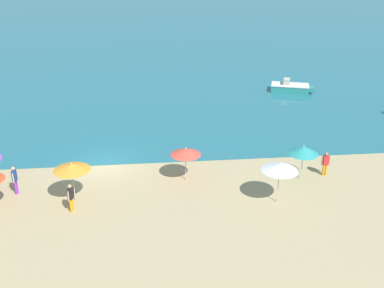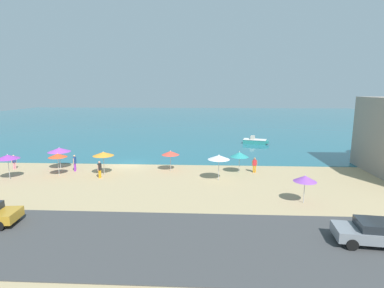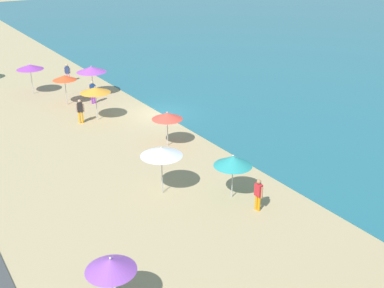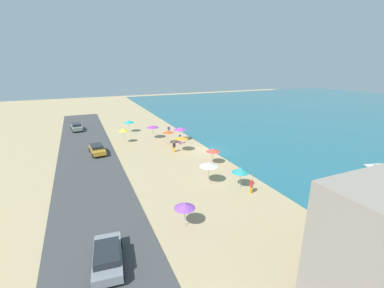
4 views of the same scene
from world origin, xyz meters
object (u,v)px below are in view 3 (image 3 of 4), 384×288
at_px(beach_umbrella_5, 91,69).
at_px(beach_umbrella_8, 64,78).
at_px(bather_2, 258,193).
at_px(bather_3, 93,91).
at_px(beach_umbrella_0, 233,161).
at_px(bather_0, 80,110).
at_px(beach_umbrella_9, 95,90).
at_px(beach_umbrella_7, 167,116).
at_px(beach_umbrella_6, 30,67).
at_px(beach_umbrella_3, 111,265).
at_px(beach_umbrella_2, 161,152).
at_px(bather_1, 67,72).

height_order(beach_umbrella_5, beach_umbrella_8, beach_umbrella_5).
bearing_deg(bather_2, bather_3, -178.62).
bearing_deg(bather_3, beach_umbrella_5, 158.04).
xyz_separation_m(beach_umbrella_0, bather_0, (-14.06, -2.55, -1.04)).
bearing_deg(beach_umbrella_9, beach_umbrella_7, 15.80).
height_order(beach_umbrella_7, beach_umbrella_9, beach_umbrella_9).
bearing_deg(beach_umbrella_0, bather_0, -169.74).
distance_m(beach_umbrella_0, beach_umbrella_8, 18.62).
bearing_deg(bather_3, beach_umbrella_6, -147.99).
relative_size(beach_umbrella_3, beach_umbrella_8, 0.95).
distance_m(beach_umbrella_2, beach_umbrella_6, 20.55).
height_order(beach_umbrella_0, beach_umbrella_9, beach_umbrella_9).
bearing_deg(beach_umbrella_2, beach_umbrella_7, 147.32).
bearing_deg(beach_umbrella_0, bather_2, 9.68).
bearing_deg(bather_3, bather_0, -33.38).
bearing_deg(bather_2, beach_umbrella_6, -171.43).
bearing_deg(beach_umbrella_3, beach_umbrella_5, 159.51).
relative_size(beach_umbrella_3, bather_0, 1.32).
height_order(beach_umbrella_3, bather_1, beach_umbrella_3).
height_order(beach_umbrella_0, beach_umbrella_2, beach_umbrella_2).
xyz_separation_m(beach_umbrella_7, bather_0, (-6.72, -3.10, -1.00)).
height_order(beach_umbrella_9, bather_1, beach_umbrella_9).
distance_m(beach_umbrella_3, beach_umbrella_8, 23.53).
relative_size(beach_umbrella_5, beach_umbrella_8, 1.03).
xyz_separation_m(bather_0, bather_3, (-3.59, 2.36, 0.05)).
bearing_deg(beach_umbrella_5, beach_umbrella_0, -1.85).
bearing_deg(beach_umbrella_2, beach_umbrella_5, 169.16).
bearing_deg(bather_2, beach_umbrella_7, 178.25).
xyz_separation_m(beach_umbrella_0, bather_1, (-24.71, 0.26, -1.10)).
bearing_deg(beach_umbrella_8, beach_umbrella_2, -2.46).
bearing_deg(beach_umbrella_3, bather_3, 159.65).
relative_size(beach_umbrella_5, beach_umbrella_6, 0.98).
distance_m(beach_umbrella_2, bather_0, 11.88).
distance_m(beach_umbrella_3, beach_umbrella_7, 14.50).
distance_m(beach_umbrella_3, bather_1, 30.13).
distance_m(bather_2, bather_3, 19.30).
distance_m(beach_umbrella_2, beach_umbrella_8, 16.27).
distance_m(beach_umbrella_8, bather_1, 6.71).
relative_size(bather_1, bather_3, 0.90).
bearing_deg(beach_umbrella_8, bather_3, 64.48).
bearing_deg(beach_umbrella_5, beach_umbrella_7, -0.36).
distance_m(beach_umbrella_5, bather_1, 5.21).
distance_m(beach_umbrella_2, bather_3, 15.64).
bearing_deg(beach_umbrella_3, bather_0, 162.55).
relative_size(beach_umbrella_2, bather_2, 1.57).
distance_m(beach_umbrella_5, beach_umbrella_7, 12.33).
relative_size(beach_umbrella_7, beach_umbrella_8, 0.94).
xyz_separation_m(beach_umbrella_2, beach_umbrella_5, (-17.41, 3.34, -0.13)).
bearing_deg(beach_umbrella_7, beach_umbrella_9, -164.20).
distance_m(beach_umbrella_6, beach_umbrella_9, 9.00).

